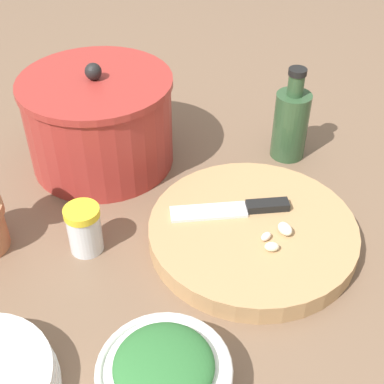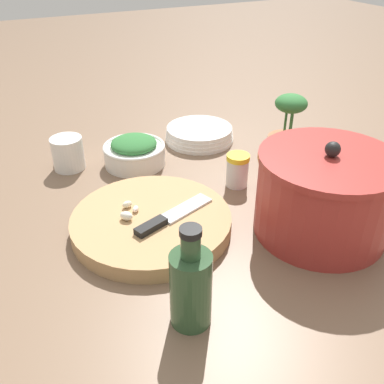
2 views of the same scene
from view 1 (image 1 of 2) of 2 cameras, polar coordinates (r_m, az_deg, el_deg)
name	(u,v)px [view 1 (image 1 of 2)]	position (r m, az deg, el deg)	size (l,w,h in m)	color
ground_plane	(189,230)	(0.84, -0.37, -4.09)	(5.00, 5.00, 0.00)	brown
cutting_board	(253,231)	(0.83, 6.50, -4.12)	(0.32, 0.32, 0.03)	tan
chef_knife	(237,209)	(0.83, 4.85, -1.79)	(0.09, 0.18, 0.01)	black
garlic_cloves	(278,235)	(0.79, 9.18, -4.55)	(0.06, 0.05, 0.02)	silver
herb_bowl	(164,376)	(0.64, -2.96, -18.99)	(0.16, 0.16, 0.07)	silver
spice_jar	(84,229)	(0.80, -11.41, -3.88)	(0.05, 0.05, 0.08)	silver
oil_bottle	(291,122)	(0.98, 10.49, 7.31)	(0.06, 0.06, 0.17)	#2D4C2D
stock_pot	(100,122)	(0.96, -9.83, 7.42)	(0.26, 0.26, 0.19)	#9E2D28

